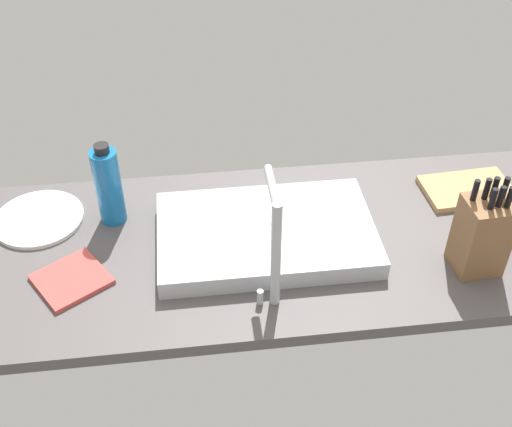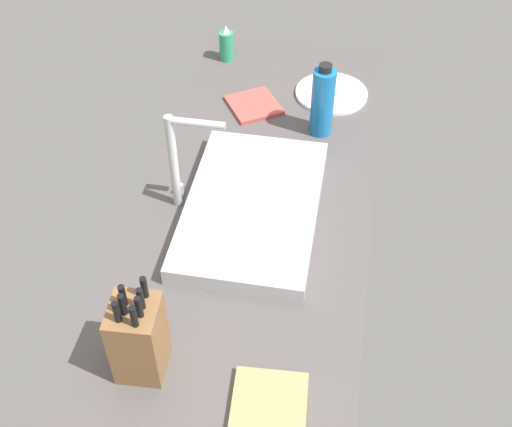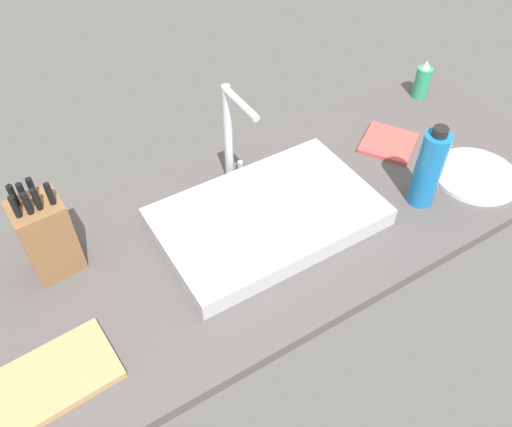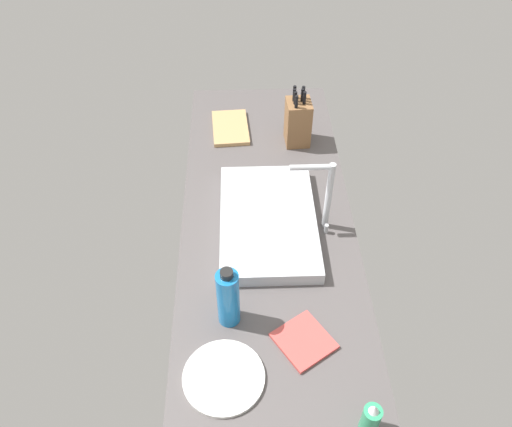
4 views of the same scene
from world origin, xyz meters
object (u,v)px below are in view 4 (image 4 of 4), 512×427
Objects in this scene: water_bottle at (228,298)px; dinner_plate at (224,377)px; cutting_board at (230,128)px; soap_bottle at (371,419)px; knife_block at (298,122)px; dish_towel at (304,341)px; faucet at (324,191)px; sink_basin at (268,221)px.

dinner_plate is at bearing -4.57° from water_bottle.
soap_bottle reaches higher than cutting_board.
knife_block is 101.25cm from dish_towel.
faucet is 72.37cm from cutting_board.
dinner_plate is at bearing -65.52° from dish_towel.
faucet is 76.76cm from soap_bottle.
water_bottle is at bearing 175.43° from dinner_plate.
cutting_board is (-9.97, -29.50, -9.75)cm from knife_block.
knife_block is 32.63cm from cutting_board.
faucet is 52.41cm from water_bottle.
sink_basin is at bearing 13.12° from cutting_board.
sink_basin is at bearing -163.03° from soap_bottle.
soap_bottle is 52.70cm from water_bottle.
sink_basin is 62.93cm from dinner_plate.
knife_block is 1.95× the size of soap_bottle.
soap_bottle is (137.48, 37.56, 4.87)cm from cutting_board.
soap_bottle reaches higher than dish_towel.
knife_block is 95.95cm from water_bottle.
water_bottle reaches higher than soap_bottle.
knife_block is at bearing 176.15° from dish_towel.
faucet is (0.89, 19.51, 15.21)cm from sink_basin.
cutting_board is 1.91× the size of soap_bottle.
sink_basin reaches higher than cutting_board.
sink_basin is 43.70cm from water_bottle.
faucet is 1.24× the size of dinner_plate.
soap_bottle is at bearing 16.97° from sink_basin.
water_bottle is at bearing -40.72° from faucet.
faucet is 1.24× the size of water_bottle.
cutting_board is at bearing 179.86° from water_bottle.
faucet is 1.18× the size of cutting_board.
knife_block is 1.08× the size of water_bottle.
water_bottle is 1.51× the size of dish_towel.
water_bottle is at bearing -133.83° from soap_bottle.
knife_block is 1.63× the size of dish_towel.
faucet is 71.79cm from dinner_plate.
dinner_plate is at bearing -0.89° from cutting_board.
water_bottle reaches higher than dish_towel.
cutting_board reaches higher than dish_towel.
sink_basin is 53.77cm from knife_block.
dinner_plate is (60.82, -16.07, -2.00)cm from sink_basin.
cutting_board is at bearing -151.39° from faucet.
faucet is 52.82cm from dish_towel.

